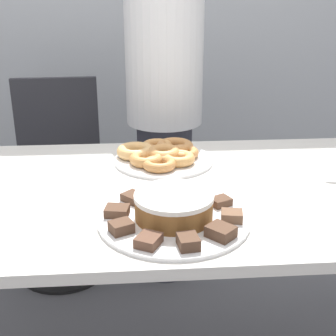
# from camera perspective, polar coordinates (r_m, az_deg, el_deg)

# --- Properties ---
(table) EXTENTS (1.97, 0.84, 0.76)m
(table) POSITION_cam_1_polar(r_m,az_deg,el_deg) (1.40, -3.33, -5.51)
(table) COLOR silver
(table) RESTS_ON ground_plane
(person_standing) EXTENTS (0.32, 0.32, 1.54)m
(person_standing) POSITION_cam_1_polar(r_m,az_deg,el_deg) (2.03, -0.45, 7.35)
(person_standing) COLOR #383842
(person_standing) RESTS_ON ground_plane
(office_chair_left) EXTENTS (0.46, 0.46, 0.90)m
(office_chair_left) POSITION_cam_1_polar(r_m,az_deg,el_deg) (2.27, -13.14, -1.79)
(office_chair_left) COLOR black
(office_chair_left) RESTS_ON ground_plane
(plate_cake) EXTENTS (0.38, 0.38, 0.01)m
(plate_cake) POSITION_cam_1_polar(r_m,az_deg,el_deg) (1.18, 0.70, -6.28)
(plate_cake) COLOR white
(plate_cake) RESTS_ON table
(plate_donuts) EXTENTS (0.33, 0.33, 0.01)m
(plate_donuts) POSITION_cam_1_polar(r_m,az_deg,el_deg) (1.56, -0.53, 0.96)
(plate_donuts) COLOR white
(plate_donuts) RESTS_ON table
(frosted_cake) EXTENTS (0.20, 0.20, 0.06)m
(frosted_cake) POSITION_cam_1_polar(r_m,az_deg,el_deg) (1.16, 0.71, -4.65)
(frosted_cake) COLOR brown
(frosted_cake) RESTS_ON plate_cake
(lamington_0) EXTENTS (0.05, 0.06, 0.03)m
(lamington_0) POSITION_cam_1_polar(r_m,az_deg,el_deg) (1.04, 2.48, -8.96)
(lamington_0) COLOR #513828
(lamington_0) RESTS_ON plate_cake
(lamington_1) EXTENTS (0.08, 0.08, 0.03)m
(lamington_1) POSITION_cam_1_polar(r_m,az_deg,el_deg) (1.09, 6.45, -7.72)
(lamington_1) COLOR #513828
(lamington_1) RESTS_ON plate_cake
(lamington_2) EXTENTS (0.06, 0.05, 0.02)m
(lamington_2) POSITION_cam_1_polar(r_m,az_deg,el_deg) (1.17, 7.79, -5.81)
(lamington_2) COLOR brown
(lamington_2) RESTS_ON plate_cake
(lamington_3) EXTENTS (0.06, 0.06, 0.02)m
(lamington_3) POSITION_cam_1_polar(r_m,az_deg,el_deg) (1.24, 6.42, -4.07)
(lamington_3) COLOR #513828
(lamington_3) RESTS_ON plate_cake
(lamington_4) EXTENTS (0.07, 0.07, 0.02)m
(lamington_4) POSITION_cam_1_polar(r_m,az_deg,el_deg) (1.29, 3.22, -2.91)
(lamington_4) COLOR brown
(lamington_4) RESTS_ON plate_cake
(lamington_5) EXTENTS (0.05, 0.06, 0.03)m
(lamington_5) POSITION_cam_1_polar(r_m,az_deg,el_deg) (1.29, -0.71, -2.65)
(lamington_5) COLOR brown
(lamington_5) RESTS_ON plate_cake
(lamington_6) EXTENTS (0.07, 0.07, 0.02)m
(lamington_6) POSITION_cam_1_polar(r_m,az_deg,el_deg) (1.26, -4.23, -3.61)
(lamington_6) COLOR #513828
(lamington_6) RESTS_ON plate_cake
(lamington_7) EXTENTS (0.07, 0.06, 0.02)m
(lamington_7) POSITION_cam_1_polar(r_m,az_deg,el_deg) (1.19, -6.23, -5.23)
(lamington_7) COLOR #513828
(lamington_7) RESTS_ON plate_cake
(lamington_8) EXTENTS (0.07, 0.06, 0.03)m
(lamington_8) POSITION_cam_1_polar(r_m,az_deg,el_deg) (1.11, -5.71, -7.16)
(lamington_8) COLOR #513828
(lamington_8) RESTS_ON plate_cake
(lamington_9) EXTENTS (0.07, 0.07, 0.02)m
(lamington_9) POSITION_cam_1_polar(r_m,az_deg,el_deg) (1.05, -2.39, -8.81)
(lamington_9) COLOR brown
(lamington_9) RESTS_ON plate_cake
(donut_0) EXTENTS (0.11, 0.11, 0.04)m
(donut_0) POSITION_cam_1_polar(r_m,az_deg,el_deg) (1.55, -0.53, 1.81)
(donut_0) COLOR #D18E4C
(donut_0) RESTS_ON plate_donuts
(donut_1) EXTENTS (0.11, 0.11, 0.03)m
(donut_1) POSITION_cam_1_polar(r_m,az_deg,el_deg) (1.47, -1.07, 0.49)
(donut_1) COLOR #C68447
(donut_1) RESTS_ON plate_donuts
(donut_2) EXTENTS (0.11, 0.11, 0.03)m
(donut_2) POSITION_cam_1_polar(r_m,az_deg,el_deg) (1.52, 1.30, 1.18)
(donut_2) COLOR tan
(donut_2) RESTS_ON plate_donuts
(donut_3) EXTENTS (0.11, 0.11, 0.03)m
(donut_3) POSITION_cam_1_polar(r_m,az_deg,el_deg) (1.57, 1.79, 1.89)
(donut_3) COLOR #C68447
(donut_3) RESTS_ON plate_donuts
(donut_4) EXTENTS (0.13, 0.13, 0.03)m
(donut_4) POSITION_cam_1_polar(r_m,az_deg,el_deg) (1.63, 0.82, 2.66)
(donut_4) COLOR #C68447
(donut_4) RESTS_ON plate_donuts
(donut_5) EXTENTS (0.11, 0.11, 0.03)m
(donut_5) POSITION_cam_1_polar(r_m,az_deg,el_deg) (1.63, -1.34, 2.65)
(donut_5) COLOR #D18E4C
(donut_5) RESTS_ON plate_donuts
(donut_6) EXTENTS (0.13, 0.13, 0.04)m
(donut_6) POSITION_cam_1_polar(r_m,az_deg,el_deg) (1.58, -4.01, 2.06)
(donut_6) COLOR #E5AD66
(donut_6) RESTS_ON plate_donuts
(donut_7) EXTENTS (0.11, 0.11, 0.03)m
(donut_7) POSITION_cam_1_polar(r_m,az_deg,el_deg) (1.51, -2.65, 1.10)
(donut_7) COLOR #D18E4C
(donut_7) RESTS_ON plate_donuts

